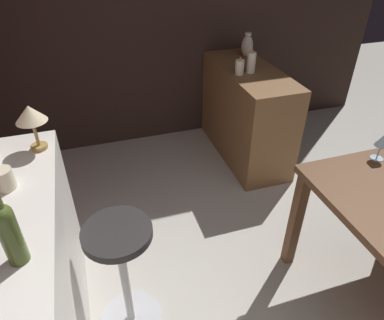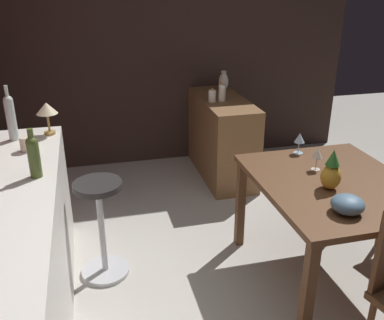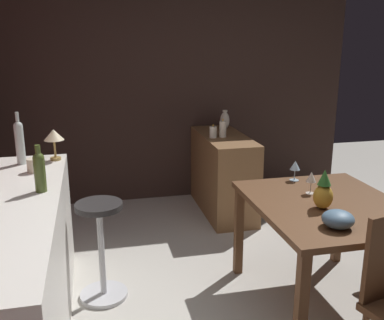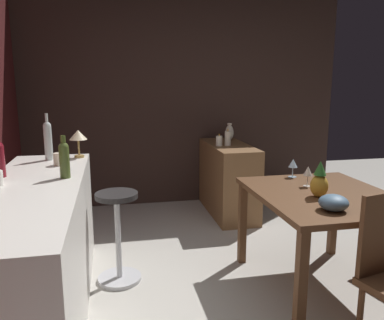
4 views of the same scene
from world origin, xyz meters
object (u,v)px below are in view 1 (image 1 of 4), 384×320
(wine_glass_right, at_px, (383,141))
(sideboard_cabinet, at_px, (246,114))
(bar_stool, at_px, (125,277))
(counter_lamp, at_px, (31,116))
(wine_bottle_olive, at_px, (9,231))
(vase_ceramic_ivory, at_px, (247,46))
(pillar_candle_tall, at_px, (251,62))
(pillar_candle_short, at_px, (240,67))
(cup_cream, at_px, (3,179))

(wine_glass_right, bearing_deg, sideboard_cabinet, 7.12)
(bar_stool, relative_size, counter_lamp, 3.04)
(wine_bottle_olive, height_order, vase_ceramic_ivory, wine_bottle_olive)
(pillar_candle_tall, bearing_deg, bar_stool, 136.02)
(bar_stool, distance_m, pillar_candle_short, 1.81)
(wine_glass_right, relative_size, cup_cream, 1.27)
(vase_ceramic_ivory, bearing_deg, pillar_candle_short, 147.72)
(wine_glass_right, height_order, pillar_candle_short, pillar_candle_short)
(bar_stool, bearing_deg, wine_glass_right, -87.02)
(bar_stool, height_order, counter_lamp, counter_lamp)
(bar_stool, xyz_separation_m, counter_lamp, (0.48, 0.29, 0.70))
(wine_glass_right, bearing_deg, vase_ceramic_ivory, 2.32)
(pillar_candle_short, bearing_deg, counter_lamp, 119.37)
(bar_stool, height_order, vase_ceramic_ivory, vase_ceramic_ivory)
(wine_bottle_olive, relative_size, pillar_candle_tall, 1.52)
(cup_cream, xyz_separation_m, pillar_candle_short, (1.10, -1.57, -0.07))
(wine_bottle_olive, relative_size, pillar_candle_short, 2.07)
(vase_ceramic_ivory, bearing_deg, counter_lamp, 125.16)
(counter_lamp, bearing_deg, wine_bottle_olive, 177.02)
(bar_stool, distance_m, wine_bottle_olive, 0.77)
(cup_cream, relative_size, pillar_candle_tall, 0.65)
(pillar_candle_short, xyz_separation_m, vase_ceramic_ivory, (0.37, -0.23, 0.04))
(sideboard_cabinet, height_order, vase_ceramic_ivory, vase_ceramic_ivory)
(vase_ceramic_ivory, bearing_deg, wine_glass_right, -177.68)
(counter_lamp, bearing_deg, vase_ceramic_ivory, -54.84)
(wine_bottle_olive, height_order, cup_cream, wine_bottle_olive)
(wine_glass_right, relative_size, counter_lamp, 0.66)
(sideboard_cabinet, bearing_deg, pillar_candle_short, 118.76)
(sideboard_cabinet, bearing_deg, vase_ceramic_ivory, -18.29)
(cup_cream, bearing_deg, vase_ceramic_ivory, -50.83)
(vase_ceramic_ivory, bearing_deg, cup_cream, 129.17)
(wine_bottle_olive, relative_size, vase_ceramic_ivory, 1.35)
(sideboard_cabinet, bearing_deg, counter_lamp, 119.32)
(sideboard_cabinet, xyz_separation_m, counter_lamp, (-0.89, 1.59, 0.67))
(counter_lamp, distance_m, pillar_candle_short, 1.68)
(sideboard_cabinet, distance_m, vase_ceramic_ivory, 0.60)
(cup_cream, relative_size, vase_ceramic_ivory, 0.58)
(sideboard_cabinet, relative_size, pillar_candle_short, 7.98)
(cup_cream, bearing_deg, counter_lamp, -23.35)
(wine_glass_right, bearing_deg, wine_bottle_olive, 99.78)
(bar_stool, relative_size, pillar_candle_short, 5.15)
(wine_glass_right, bearing_deg, bar_stool, 92.98)
(wine_bottle_olive, bearing_deg, bar_stool, -54.79)
(sideboard_cabinet, bearing_deg, wine_bottle_olive, 134.67)
(wine_glass_right, xyz_separation_m, wine_bottle_olive, (-0.31, 1.79, 0.18))
(pillar_candle_tall, bearing_deg, wine_glass_right, -170.99)
(counter_lamp, xyz_separation_m, vase_ceramic_ivory, (1.19, -1.68, -0.16))
(pillar_candle_tall, relative_size, vase_ceramic_ivory, 0.89)
(pillar_candle_short, bearing_deg, cup_cream, 125.02)
(bar_stool, xyz_separation_m, wine_bottle_olive, (-0.23, 0.33, 0.66))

